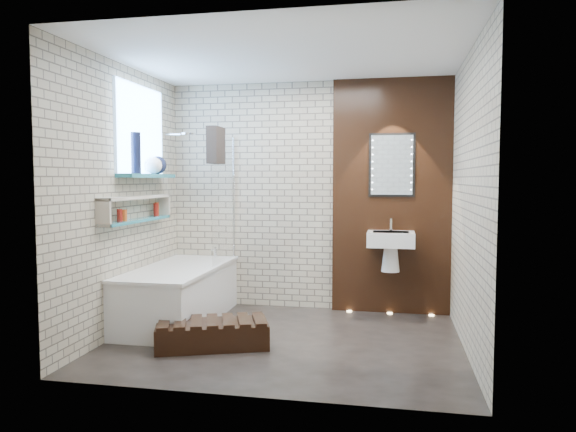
% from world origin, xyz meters
% --- Properties ---
extents(ground, '(3.20, 3.20, 0.00)m').
position_xyz_m(ground, '(0.00, 0.00, 0.00)').
color(ground, black).
rests_on(ground, ground).
extents(room_shell, '(3.24, 3.20, 2.60)m').
position_xyz_m(room_shell, '(0.00, 0.00, 1.30)').
color(room_shell, tan).
rests_on(room_shell, ground).
extents(walnut_panel, '(1.30, 0.06, 2.60)m').
position_xyz_m(walnut_panel, '(0.95, 1.27, 1.30)').
color(walnut_panel, black).
rests_on(walnut_panel, ground).
extents(clerestory_window, '(0.18, 1.00, 0.94)m').
position_xyz_m(clerestory_window, '(-1.57, 0.35, 1.90)').
color(clerestory_window, '#7FADE0').
rests_on(clerestory_window, room_shell).
extents(display_niche, '(0.14, 1.30, 0.26)m').
position_xyz_m(display_niche, '(-1.53, 0.15, 1.20)').
color(display_niche, '#237383').
rests_on(display_niche, room_shell).
extents(bathtub, '(0.79, 1.74, 0.70)m').
position_xyz_m(bathtub, '(-1.22, 0.45, 0.29)').
color(bathtub, white).
rests_on(bathtub, ground).
extents(bath_screen, '(0.01, 0.78, 1.40)m').
position_xyz_m(bath_screen, '(-0.87, 0.89, 1.28)').
color(bath_screen, white).
rests_on(bath_screen, bathtub).
extents(towel, '(0.11, 0.30, 0.39)m').
position_xyz_m(towel, '(-0.87, 0.64, 1.85)').
color(towel, black).
rests_on(towel, bath_screen).
extents(shower_head, '(0.18, 0.18, 0.02)m').
position_xyz_m(shower_head, '(-1.30, 0.95, 2.00)').
color(shower_head, silver).
rests_on(shower_head, room_shell).
extents(washbasin, '(0.50, 0.36, 0.58)m').
position_xyz_m(washbasin, '(0.95, 1.07, 0.79)').
color(washbasin, white).
rests_on(washbasin, walnut_panel).
extents(led_mirror, '(0.50, 0.02, 0.70)m').
position_xyz_m(led_mirror, '(0.95, 1.23, 1.65)').
color(led_mirror, black).
rests_on(led_mirror, walnut_panel).
extents(walnut_step, '(1.07, 0.75, 0.22)m').
position_xyz_m(walnut_step, '(-0.60, -0.30, 0.11)').
color(walnut_step, black).
rests_on(walnut_step, ground).
extents(niche_bottles, '(0.05, 0.85, 0.15)m').
position_xyz_m(niche_bottles, '(-1.53, 0.24, 1.16)').
color(niche_bottles, maroon).
rests_on(niche_bottles, display_niche).
extents(sill_vases, '(0.19, 0.63, 0.40)m').
position_xyz_m(sill_vases, '(-1.50, 0.43, 1.67)').
color(sill_vases, white).
rests_on(sill_vases, clerestory_window).
extents(floor_uplights, '(0.96, 0.06, 0.01)m').
position_xyz_m(floor_uplights, '(0.95, 1.20, 0.01)').
color(floor_uplights, '#FFD899').
rests_on(floor_uplights, ground).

